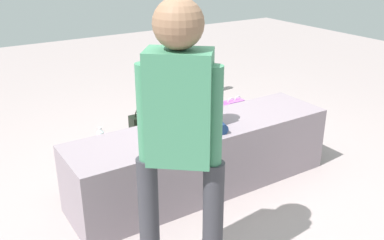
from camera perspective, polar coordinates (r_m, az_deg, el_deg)
ground_plane at (r=3.38m, az=1.41°, el=-8.79°), size 12.00×12.00×0.00m
concrete_ledge at (r=3.26m, az=1.45°, el=-4.94°), size 2.05×0.53×0.51m
child_seated at (r=3.05m, az=1.41°, el=2.72°), size 0.29×0.34×0.48m
adult_standing at (r=2.09m, az=-1.67°, el=-0.84°), size 0.38×0.35×1.54m
cake_plate at (r=2.94m, az=-3.99°, el=-2.15°), size 0.22×0.22×0.07m
gift_bag at (r=4.28m, az=5.54°, el=0.54°), size 0.19×0.09×0.37m
railing_post at (r=5.04m, az=-1.69°, el=7.39°), size 0.36×0.36×1.18m
water_bottle_near_gift at (r=4.01m, az=-11.98°, el=-2.46°), size 0.06×0.06×0.22m
party_cup_red at (r=3.98m, az=-14.12°, el=-3.61°), size 0.08×0.08×0.10m
handbag_black_leather at (r=4.19m, az=-6.16°, el=-0.64°), size 0.30×0.13×0.34m
handbag_brown_canvas at (r=3.78m, az=-4.00°, el=-3.27°), size 0.32×0.13×0.34m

